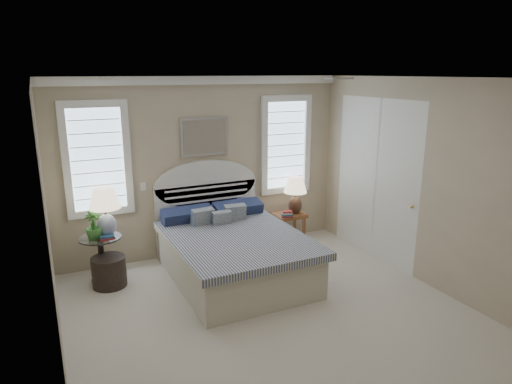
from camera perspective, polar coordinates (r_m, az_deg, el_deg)
The scene contains 21 objects.
floor at distance 5.35m, azimuth 3.26°, elevation -16.27°, with size 4.50×5.00×0.01m, color beige.
ceiling at distance 4.58m, azimuth 3.77°, elevation 14.02°, with size 4.50×5.00×0.01m, color white.
wall_back at distance 7.02m, azimuth -6.46°, elevation 3.12°, with size 4.50×0.02×2.70m, color #C6B395.
wall_left at distance 4.24m, azimuth -24.32°, elevation -5.99°, with size 0.02×5.00×2.70m, color #C6B395.
wall_right at distance 6.18m, azimuth 22.08°, elevation 0.50°, with size 0.02×5.00×2.70m, color #C6B395.
crown_molding at distance 6.84m, azimuth -6.66°, elevation 13.71°, with size 4.50×0.08×0.12m, color white.
hvac_vent at distance 5.91m, azimuth 10.33°, elevation 13.80°, with size 0.30×0.20×0.02m, color #B2B2B2.
switch_plate at distance 6.80m, azimuth -13.93°, elevation 0.68°, with size 0.08×0.01×0.12m, color white.
window_left at distance 6.62m, azimuth -19.25°, elevation 3.88°, with size 0.90×0.06×1.60m, color #C9E8FF.
window_right at distance 7.52m, azimuth 3.70°, elevation 5.91°, with size 0.90×0.06×1.60m, color #C9E8FF.
painting at distance 6.90m, azimuth -6.46°, elevation 6.89°, with size 0.74×0.04×0.58m, color silver.
closet_door at distance 7.03m, azimuth 14.71°, elevation 1.50°, with size 0.02×1.80×2.40m, color white.
bed at distance 6.36m, azimuth -3.07°, elevation -7.14°, with size 1.72×2.28×1.47m.
side_table_left at distance 6.53m, azimuth -18.76°, elevation -7.36°, with size 0.56×0.56×0.63m.
nightstand_right at distance 7.48m, azimuth 4.11°, elevation -3.73°, with size 0.50×0.40×0.53m.
floor_pot at distance 6.42m, azimuth -17.89°, elevation -9.44°, with size 0.44×0.44×0.40m, color black.
lamp_left at distance 6.33m, azimuth -18.34°, elevation -1.74°, with size 0.49×0.49×0.67m.
lamp_right at distance 7.35m, azimuth 4.93°, elevation 0.10°, with size 0.45×0.45×0.61m.
potted_plant at distance 6.31m, azimuth -19.67°, elevation -3.96°, with size 0.22×0.22×0.38m, color #32752E.
books_left at distance 6.33m, azimuth -18.14°, elevation -5.39°, with size 0.20×0.15×0.05m.
books_right at distance 7.25m, azimuth 3.93°, elevation -2.78°, with size 0.21×0.17×0.10m.
Camera 1 is at (-2.24, -4.00, 2.76)m, focal length 32.00 mm.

